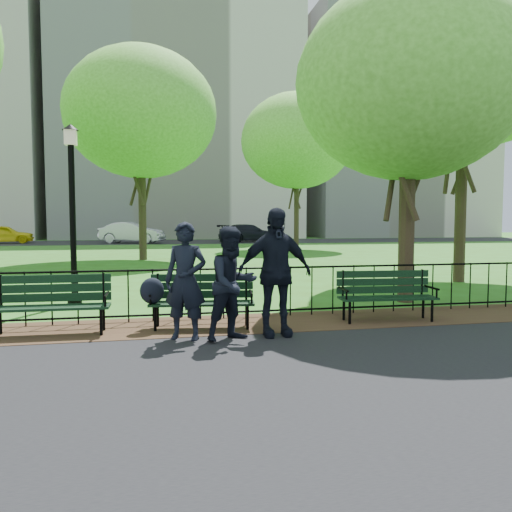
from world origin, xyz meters
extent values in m
plane|color=#335F19|center=(0.00, 0.00, 0.00)|extent=(120.00, 120.00, 0.00)
cube|color=black|center=(0.00, -3.40, 0.01)|extent=(60.00, 9.20, 0.01)
cube|color=#382117|center=(0.00, 1.50, 0.01)|extent=(60.00, 1.60, 0.01)
cube|color=black|center=(0.00, 35.00, 0.01)|extent=(70.00, 9.00, 0.01)
cylinder|color=black|center=(0.00, 2.00, 0.88)|extent=(24.00, 0.04, 0.04)
cylinder|color=black|center=(0.00, 2.00, 0.12)|extent=(24.00, 0.04, 0.04)
cylinder|color=black|center=(0.00, 2.00, 0.45)|extent=(0.02, 0.02, 0.90)
cube|color=silver|center=(2.00, 48.00, 15.00)|extent=(24.00, 15.00, 30.00)
cube|color=beige|center=(26.00, 48.00, 12.00)|extent=(20.00, 15.00, 24.00)
cube|color=black|center=(-0.25, 1.28, 0.41)|extent=(1.68, 0.66, 0.04)
cube|color=black|center=(-0.22, 1.51, 0.72)|extent=(1.63, 0.26, 0.41)
cylinder|color=black|center=(-0.97, 1.21, 0.20)|extent=(0.05, 0.05, 0.41)
cylinder|color=black|center=(0.43, 1.02, 0.20)|extent=(0.05, 0.05, 0.41)
cylinder|color=black|center=(-0.93, 1.54, 0.20)|extent=(0.05, 0.05, 0.41)
cylinder|color=black|center=(0.48, 1.34, 0.20)|extent=(0.05, 0.05, 0.41)
cylinder|color=black|center=(-1.01, 1.38, 0.57)|extent=(0.11, 0.51, 0.04)
cylinder|color=black|center=(0.52, 1.17, 0.57)|extent=(0.11, 0.51, 0.04)
ellipsoid|color=black|center=(-1.01, 1.29, 0.63)|extent=(0.40, 0.31, 0.40)
cube|color=black|center=(-2.49, 1.27, 0.43)|extent=(1.71, 0.49, 0.04)
cube|color=black|center=(-2.49, 1.52, 0.75)|extent=(1.71, 0.07, 0.43)
cylinder|color=black|center=(-1.76, 1.09, 0.21)|extent=(0.05, 0.05, 0.43)
cylinder|color=black|center=(-3.23, 1.45, 0.21)|extent=(0.05, 0.05, 0.43)
cylinder|color=black|center=(-1.75, 1.43, 0.21)|extent=(0.05, 0.05, 0.43)
cylinder|color=black|center=(-1.69, 1.25, 0.60)|extent=(0.05, 0.53, 0.04)
cube|color=black|center=(2.87, 1.18, 0.41)|extent=(1.67, 0.58, 0.04)
cube|color=black|center=(2.89, 1.42, 0.72)|extent=(1.63, 0.17, 0.41)
cylinder|color=black|center=(2.15, 1.08, 0.20)|extent=(0.05, 0.05, 0.41)
cylinder|color=black|center=(3.56, 0.96, 0.20)|extent=(0.05, 0.05, 0.41)
cylinder|color=black|center=(2.17, 1.41, 0.20)|extent=(0.05, 0.05, 0.41)
cylinder|color=black|center=(3.59, 1.28, 0.20)|extent=(0.05, 0.05, 0.41)
cylinder|color=black|center=(2.10, 1.25, 0.57)|extent=(0.08, 0.51, 0.04)
cylinder|color=black|center=(3.64, 1.12, 0.57)|extent=(0.08, 0.51, 0.04)
cylinder|color=black|center=(-2.56, 4.17, 0.08)|extent=(0.29, 0.29, 0.16)
cylinder|color=black|center=(-2.56, 4.17, 1.63)|extent=(0.12, 0.12, 3.27)
cube|color=beige|center=(-2.56, 4.17, 3.37)|extent=(0.22, 0.22, 0.31)
cone|color=black|center=(-2.56, 4.17, 3.58)|extent=(0.33, 0.33, 0.12)
cylinder|color=#2D2116|center=(4.23, 3.08, 1.39)|extent=(0.33, 0.33, 2.78)
ellipsoid|color=#4F982D|center=(4.23, 3.08, 4.54)|extent=(4.68, 4.68, 3.98)
cylinder|color=#2D2116|center=(7.46, 5.98, 2.01)|extent=(0.32, 0.32, 4.02)
ellipsoid|color=#4F982D|center=(7.46, 5.98, 6.55)|extent=(6.76, 6.76, 5.75)
cylinder|color=#2D2116|center=(-1.35, 15.96, 1.95)|extent=(0.34, 0.34, 3.89)
ellipsoid|color=#4F982D|center=(-1.35, 15.96, 6.35)|extent=(6.56, 6.56, 5.57)
cylinder|color=#2D2116|center=(7.60, 22.47, 1.98)|extent=(0.30, 0.30, 3.97)
ellipsoid|color=#4F982D|center=(7.60, 22.47, 6.47)|extent=(6.68, 6.68, 5.68)
imported|color=black|center=(-0.54, 0.62, 0.85)|extent=(0.72, 0.61, 1.68)
imported|color=black|center=(0.11, 0.43, 0.82)|extent=(0.88, 0.70, 1.61)
imported|color=black|center=(0.76, 0.58, 0.95)|extent=(1.12, 0.50, 1.89)
imported|color=yellow|center=(-11.91, 34.56, 0.72)|extent=(4.31, 2.14, 1.41)
imported|color=#B1B3B9|center=(-2.41, 32.97, 0.82)|extent=(5.18, 3.25, 1.61)
imported|color=black|center=(6.81, 33.38, 0.73)|extent=(5.33, 3.39, 1.44)
camera|label=1|loc=(-1.02, -6.48, 1.70)|focal=35.00mm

